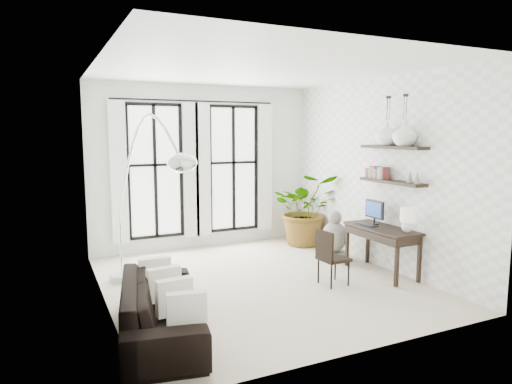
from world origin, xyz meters
TOP-DOWN VIEW (x-y plane):
  - floor at (0.00, 0.00)m, footprint 5.00×5.00m
  - ceiling at (0.00, 0.00)m, footprint 5.00×5.00m
  - wall_left at (-2.25, 0.00)m, footprint 0.00×5.00m
  - wall_right at (2.25, 0.00)m, footprint 0.00×5.00m
  - wall_back at (0.00, 2.50)m, footprint 4.50×0.00m
  - windows at (-0.20, 2.43)m, footprint 3.26×0.13m
  - wall_shelves at (2.11, -0.46)m, footprint 0.25×1.30m
  - sofa at (-1.80, -1.17)m, footprint 1.23×2.27m
  - throw_pillows at (-1.70, -1.17)m, footprint 0.40×1.52m
  - plant at (1.88, 1.71)m, footprint 1.68×1.59m
  - desk at (1.95, -0.54)m, footprint 0.55×1.31m
  - desk_chair at (0.88, -0.60)m, footprint 0.42×0.42m
  - arc_lamp at (-1.70, -0.09)m, footprint 0.76×2.44m
  - buddha at (1.75, 0.53)m, footprint 0.50×0.50m
  - vase_a at (2.11, -0.74)m, footprint 0.37×0.37m
  - vase_b at (2.11, -0.34)m, footprint 0.37×0.37m

SIDE VIEW (x-z plane):
  - floor at x=0.00m, z-range 0.00..0.00m
  - sofa at x=-1.80m, z-range 0.00..0.63m
  - buddha at x=1.75m, z-range -0.07..0.82m
  - desk_chair at x=0.88m, z-range 0.06..0.90m
  - throw_pillows at x=-1.70m, z-range 0.30..0.70m
  - desk at x=1.95m, z-range 0.14..1.31m
  - plant at x=1.88m, z-range 0.00..1.47m
  - windows at x=-0.20m, z-range 0.24..2.88m
  - wall_left at x=-2.25m, z-range -0.90..4.10m
  - wall_right at x=2.25m, z-range -0.90..4.10m
  - wall_back at x=0.00m, z-range -0.65..3.85m
  - wall_shelves at x=2.11m, z-range 1.43..2.03m
  - arc_lamp at x=-1.70m, z-range 0.70..3.22m
  - vase_a at x=2.11m, z-range 2.07..2.46m
  - vase_b at x=2.11m, z-range 2.07..2.46m
  - ceiling at x=0.00m, z-range 3.20..3.20m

